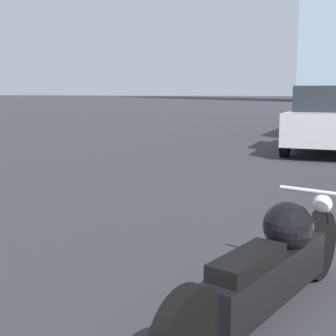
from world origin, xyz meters
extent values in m
cylinder|color=black|center=(2.89, 5.45, 0.28)|extent=(0.23, 0.58, 0.57)
cube|color=black|center=(2.66, 4.54, 0.31)|extent=(0.58, 1.45, 0.31)
sphere|color=black|center=(2.73, 4.82, 0.60)|extent=(0.36, 0.36, 0.36)
cube|color=black|center=(2.59, 4.24, 0.51)|extent=(0.37, 0.69, 0.10)
sphere|color=silver|center=(2.90, 5.48, 0.62)|extent=(0.16, 0.16, 0.16)
cylinder|color=silver|center=(2.87, 5.35, 0.75)|extent=(0.61, 0.19, 0.04)
cube|color=#BCBCC1|center=(2.19, 14.05, 0.68)|extent=(1.90, 3.94, 0.76)
cube|color=#23282D|center=(2.19, 14.05, 1.37)|extent=(1.57, 1.91, 0.62)
cylinder|color=black|center=(1.31, 15.23, 0.30)|extent=(0.22, 0.61, 0.61)
cylinder|color=black|center=(1.38, 12.82, 0.30)|extent=(0.22, 0.61, 0.61)
camera|label=1|loc=(3.22, 1.56, 1.53)|focal=50.00mm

